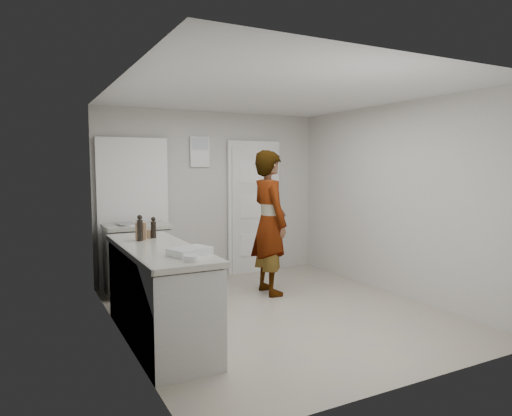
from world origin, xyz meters
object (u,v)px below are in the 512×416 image
cake_mix_box (141,231)px  oil_cruet_b (140,228)px  person (269,223)px  spice_jar (149,234)px  egg_bowl (191,258)px  baking_dish (190,251)px  oil_cruet_a (153,228)px

cake_mix_box → oil_cruet_b: size_ratio=0.66×
person → cake_mix_box: (-1.81, -0.49, 0.07)m
spice_jar → egg_bowl: size_ratio=0.73×
person → baking_dish: (-1.62, -1.49, 0.01)m
cake_mix_box → oil_cruet_b: 0.09m
spice_jar → oil_cruet_b: bearing=-131.0°
egg_bowl → cake_mix_box: bearing=94.8°
person → spice_jar: person is taller
person → oil_cruet_a: 1.72m
person → egg_bowl: bearing=138.4°
cake_mix_box → spice_jar: size_ratio=2.14×
spice_jar → egg_bowl: bearing=-89.8°
oil_cruet_a → egg_bowl: 1.31m
cake_mix_box → oil_cruet_a: (0.14, 0.05, 0.02)m
oil_cruet_b → oil_cruet_a: bearing=35.2°
spice_jar → oil_cruet_b: oil_cruet_b is taller
oil_cruet_a → egg_bowl: oil_cruet_a is taller
spice_jar → person: bearing=13.8°
oil_cruet_b → egg_bowl: size_ratio=2.35×
spice_jar → baking_dish: 1.07m
oil_cruet_a → baking_dish: 1.04m
oil_cruet_a → baking_dish: bearing=-87.8°
cake_mix_box → spice_jar: bearing=59.2°
person → egg_bowl: (-1.70, -1.75, 0.00)m
baking_dish → egg_bowl: bearing=-106.3°
person → baking_dish: person is taller
oil_cruet_b → cake_mix_box: bearing=69.4°
oil_cruet_a → oil_cruet_b: oil_cruet_b is taller
person → baking_dish: 2.20m
oil_cruet_a → oil_cruet_b: (-0.17, -0.12, 0.02)m
oil_cruet_a → spice_jar: bearing=145.1°
oil_cruet_b → person: bearing=17.2°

